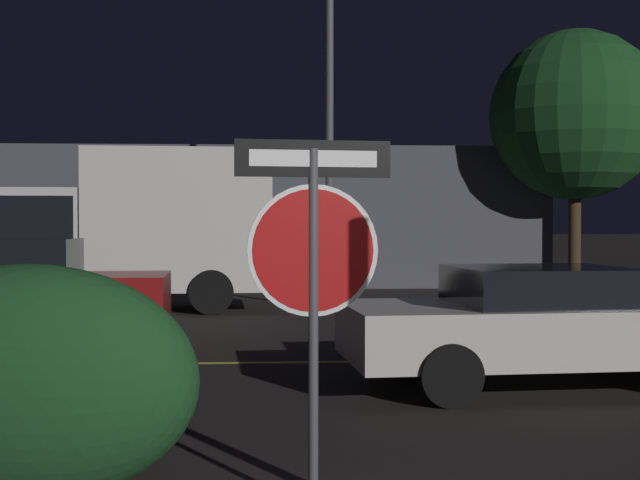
{
  "coord_description": "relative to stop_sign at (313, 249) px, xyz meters",
  "views": [
    {
      "loc": [
        -0.22,
        -3.56,
        1.72
      ],
      "look_at": [
        0.21,
        3.75,
        1.58
      ],
      "focal_mm": 50.0,
      "sensor_mm": 36.0,
      "label": 1
    }
  ],
  "objects": [
    {
      "name": "stop_sign",
      "position": [
        0.0,
        0.0,
        0.0
      ],
      "size": [
        0.93,
        0.14,
        2.21
      ],
      "rotation": [
        0.0,
        0.0,
        0.12
      ],
      "color": "#4C4C51",
      "rests_on": "ground_plane"
    },
    {
      "name": "building_backdrop",
      "position": [
        -2.61,
        20.21,
        0.3
      ],
      "size": [
        19.7,
        4.84,
        3.75
      ],
      "primitive_type": "cube",
      "color": "#4C4C56",
      "rests_on": "ground_plane"
    },
    {
      "name": "delivery_truck",
      "position": [
        -3.09,
        12.48,
        0.08
      ],
      "size": [
        5.88,
        2.63,
        3.15
      ],
      "rotation": [
        0.0,
        0.0,
        1.63
      ],
      "color": "silver",
      "rests_on": "ground_plane"
    },
    {
      "name": "road_center_stripe",
      "position": [
        -0.05,
        5.65,
        -1.57
      ],
      "size": [
        32.63,
        0.12,
        0.01
      ],
      "primitive_type": "cube",
      "color": "gold",
      "rests_on": "ground_plane"
    },
    {
      "name": "passing_car_2",
      "position": [
        2.68,
        3.89,
        -0.91
      ],
      "size": [
        4.51,
        2.24,
        1.26
      ],
      "rotation": [
        0.0,
        0.0,
        -1.5
      ],
      "color": "silver",
      "rests_on": "ground_plane"
    },
    {
      "name": "hedge_bush_1",
      "position": [
        -1.74,
        0.24,
        -0.83
      ],
      "size": [
        2.09,
        0.96,
        1.47
      ],
      "primitive_type": "ellipsoid",
      "color": "#19421E",
      "rests_on": "ground_plane"
    },
    {
      "name": "tree_1",
      "position": [
        7.57,
        17.06,
        2.9
      ],
      "size": [
        4.34,
        4.34,
        6.65
      ],
      "color": "#422D1E",
      "rests_on": "ground_plane"
    },
    {
      "name": "street_lamp",
      "position": [
        0.96,
        12.44,
        3.69
      ],
      "size": [
        0.5,
        0.5,
        7.91
      ],
      "color": "#4C4C51",
      "rests_on": "ground_plane"
    }
  ]
}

